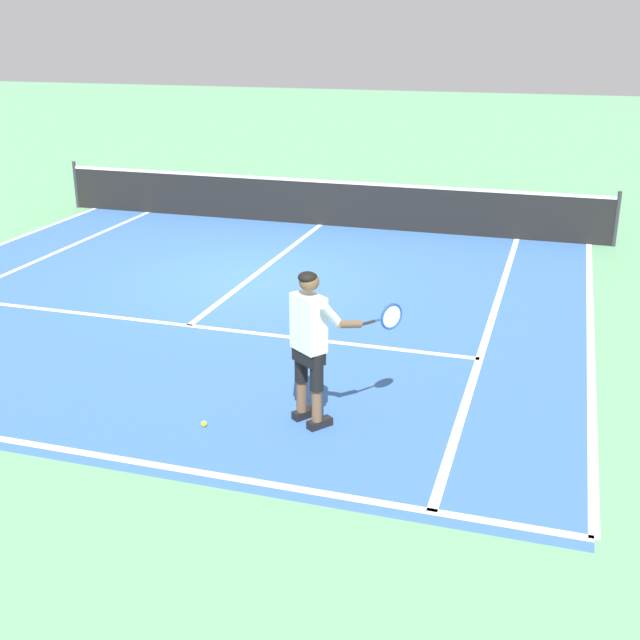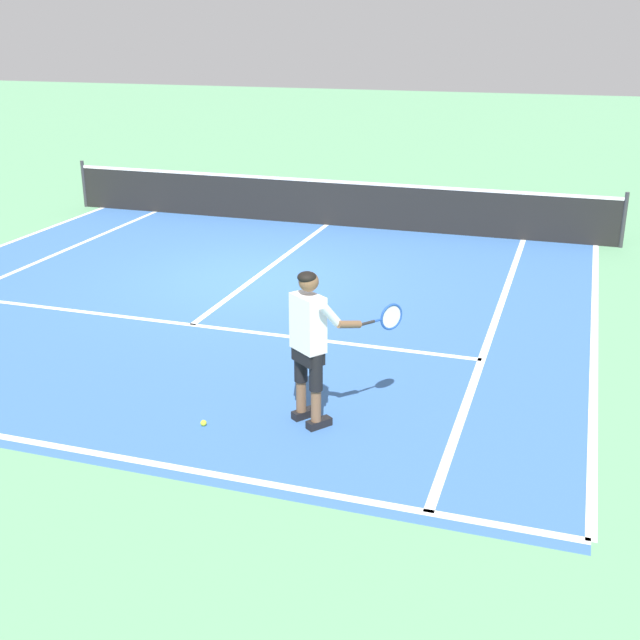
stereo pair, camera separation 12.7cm
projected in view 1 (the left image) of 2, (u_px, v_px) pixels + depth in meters
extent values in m
plane|color=#609E70|center=(249.00, 279.00, 13.62)|extent=(80.00, 80.00, 0.00)
cube|color=#3866A8|center=(227.00, 296.00, 12.78)|extent=(10.98, 10.42, 0.00)
cube|color=white|center=(34.00, 444.00, 8.29)|extent=(10.98, 0.10, 0.01)
cube|color=white|center=(189.00, 326.00, 11.53)|extent=(8.23, 0.10, 0.01)
cube|color=white|center=(268.00, 265.00, 14.40)|extent=(0.10, 6.40, 0.01)
cube|color=white|center=(7.00, 274.00, 13.91)|extent=(0.10, 10.02, 0.01)
cube|color=white|center=(491.00, 323.00, 11.64)|extent=(0.10, 10.02, 0.01)
cube|color=white|center=(591.00, 333.00, 11.26)|extent=(0.10, 10.02, 0.01)
cylinder|color=#333338|center=(76.00, 185.00, 18.73)|extent=(0.08, 0.08, 1.07)
cylinder|color=#333338|center=(617.00, 219.00, 15.44)|extent=(0.08, 0.08, 1.07)
cube|color=black|center=(320.00, 204.00, 17.11)|extent=(11.84, 0.02, 0.91)
cube|color=white|center=(320.00, 181.00, 16.94)|extent=(11.84, 0.03, 0.06)
cube|color=black|center=(305.00, 414.00, 8.85)|extent=(0.26, 0.29, 0.09)
cube|color=black|center=(320.00, 423.00, 8.64)|extent=(0.26, 0.29, 0.09)
cylinder|color=brown|center=(301.00, 396.00, 8.75)|extent=(0.11, 0.11, 0.36)
cylinder|color=black|center=(301.00, 363.00, 8.61)|extent=(0.14, 0.14, 0.41)
cylinder|color=brown|center=(317.00, 405.00, 8.53)|extent=(0.11, 0.11, 0.36)
cylinder|color=black|center=(317.00, 372.00, 8.40)|extent=(0.14, 0.14, 0.41)
cube|color=black|center=(309.00, 353.00, 8.45)|extent=(0.39, 0.36, 0.20)
cube|color=white|center=(309.00, 323.00, 8.33)|extent=(0.44, 0.40, 0.60)
cylinder|color=brown|center=(295.00, 321.00, 8.53)|extent=(0.09, 0.09, 0.62)
cylinder|color=white|center=(331.00, 314.00, 8.13)|extent=(0.23, 0.26, 0.29)
cylinder|color=brown|center=(350.00, 324.00, 8.26)|extent=(0.24, 0.28, 0.14)
sphere|color=brown|center=(309.00, 282.00, 8.18)|extent=(0.21, 0.21, 0.21)
ellipsoid|color=black|center=(308.00, 277.00, 8.15)|extent=(0.28, 0.28, 0.12)
cylinder|color=#232326|center=(367.00, 323.00, 8.39)|extent=(0.14, 0.18, 0.03)
cylinder|color=#1E479E|center=(378.00, 320.00, 8.47)|extent=(0.08, 0.09, 0.02)
torus|color=#1E479E|center=(391.00, 316.00, 8.57)|extent=(0.20, 0.25, 0.30)
cylinder|color=silver|center=(391.00, 316.00, 8.57)|extent=(0.15, 0.20, 0.25)
sphere|color=#CCE02D|center=(204.00, 424.00, 8.65)|extent=(0.07, 0.07, 0.07)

